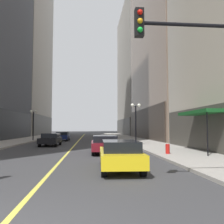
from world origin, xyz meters
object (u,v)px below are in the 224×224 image
object	(u,v)px
car_black	(51,139)
car_maroon	(104,144)
car_navy	(63,136)
traffic_light_near_right	(206,70)
fire_hydrant_right	(168,150)
street_lamp_right_mid	(136,115)
car_yellow	(120,154)
street_lamp_left_far	(34,118)

from	to	relation	value
car_black	car_maroon	bearing A→B (deg)	-56.98
car_black	car_navy	world-z (taller)	same
car_maroon	traffic_light_near_right	world-z (taller)	traffic_light_near_right
car_maroon	fire_hydrant_right	size ratio (longest dim) A/B	5.58
street_lamp_right_mid	traffic_light_near_right	bearing A→B (deg)	-93.46
car_maroon	car_black	distance (m)	9.56
car_yellow	car_maroon	xyz separation A→B (m)	(-0.28, 7.01, 0.00)
car_yellow	car_black	xyz separation A→B (m)	(-5.49, 15.03, 0.00)
car_yellow	car_black	world-z (taller)	same
street_lamp_left_far	street_lamp_right_mid	distance (m)	16.54
car_yellow	street_lamp_right_mid	world-z (taller)	street_lamp_right_mid
traffic_light_near_right	street_lamp_left_far	world-z (taller)	traffic_light_near_right
traffic_light_near_right	fire_hydrant_right	xyz separation A→B (m)	(1.55, 8.66, -3.34)
car_black	fire_hydrant_right	size ratio (longest dim) A/B	5.46
car_yellow	traffic_light_near_right	size ratio (longest dim) A/B	0.80
car_yellow	car_black	bearing A→B (deg)	110.08
street_lamp_right_mid	street_lamp_left_far	bearing A→B (deg)	140.71
car_yellow	fire_hydrant_right	bearing A→B (deg)	52.57
street_lamp_right_mid	fire_hydrant_right	world-z (taller)	street_lamp_right_mid
car_yellow	car_navy	size ratio (longest dim) A/B	1.05
car_navy	traffic_light_near_right	bearing A→B (deg)	-74.84
car_black	traffic_light_near_right	world-z (taller)	traffic_light_near_right
traffic_light_near_right	street_lamp_left_far	bearing A→B (deg)	112.88
car_navy	street_lamp_right_mid	world-z (taller)	street_lamp_right_mid
car_navy	street_lamp_right_mid	distance (m)	14.20
car_yellow	car_maroon	distance (m)	7.02
traffic_light_near_right	street_lamp_right_mid	world-z (taller)	traffic_light_near_right
car_black	street_lamp_right_mid	bearing A→B (deg)	-8.10
street_lamp_right_mid	fire_hydrant_right	size ratio (longest dim) A/B	5.54
car_maroon	car_navy	size ratio (longest dim) A/B	1.04
car_black	car_navy	size ratio (longest dim) A/B	1.02
street_lamp_left_far	traffic_light_near_right	bearing A→B (deg)	-67.12
car_yellow	fire_hydrant_right	xyz separation A→B (m)	(3.87, 5.06, -0.32)
car_navy	street_lamp_left_far	distance (m)	4.83
street_lamp_left_far	car_navy	bearing A→B (deg)	6.29
car_yellow	street_lamp_left_far	distance (m)	26.13
traffic_light_near_right	street_lamp_left_far	xyz separation A→B (m)	(-11.75, 27.84, -0.49)
street_lamp_left_far	fire_hydrant_right	distance (m)	23.51
car_navy	fire_hydrant_right	size ratio (longest dim) A/B	5.37
car_black	traffic_light_near_right	bearing A→B (deg)	-67.24
car_navy	street_lamp_right_mid	size ratio (longest dim) A/B	0.97
street_lamp_left_far	street_lamp_right_mid	xyz separation A→B (m)	(12.80, -10.47, 0.00)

